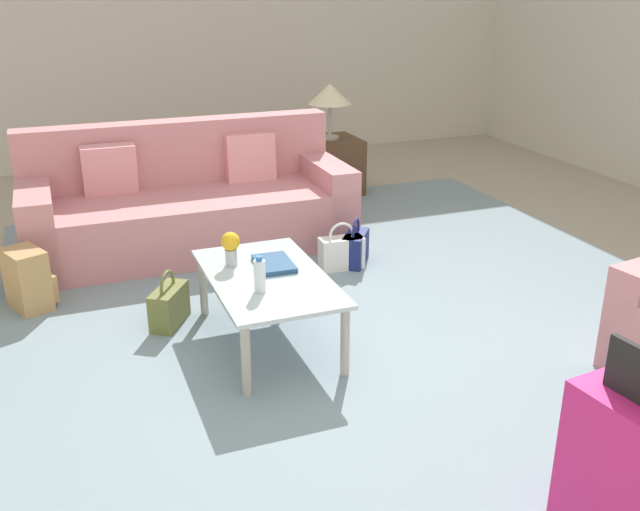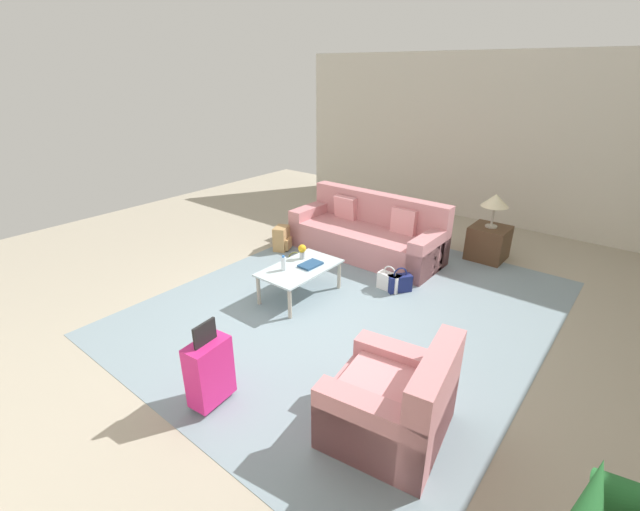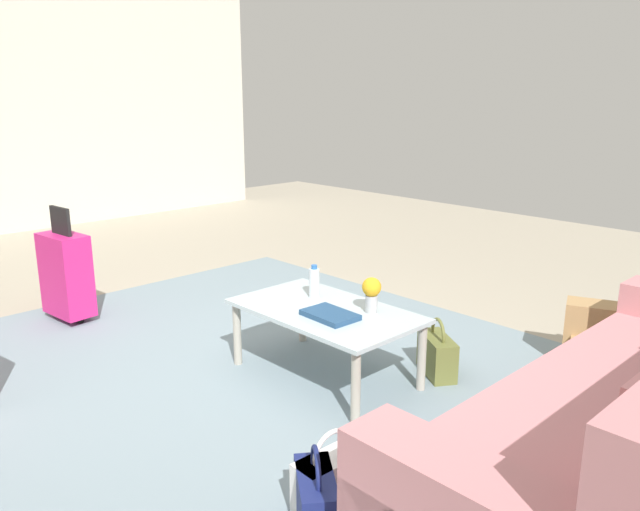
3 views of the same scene
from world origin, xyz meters
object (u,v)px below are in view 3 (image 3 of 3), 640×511
at_px(flower_vase, 372,292).
at_px(suitcase_magenta, 66,273).
at_px(handbag_white, 332,481).
at_px(water_bottle, 314,282).
at_px(handbag_navy, 316,501).
at_px(coffee_table, 325,317).
at_px(backpack_tan, 590,336).
at_px(handbag_olive, 437,355).
at_px(coffee_table_book, 330,315).

distance_m(flower_vase, suitcase_magenta, 2.38).
relative_size(suitcase_magenta, handbag_white, 2.37).
height_order(water_bottle, handbag_navy, water_bottle).
xyz_separation_m(coffee_table, backpack_tan, (-1.00, -1.29, -0.18)).
distance_m(suitcase_magenta, handbag_olive, 2.73).
relative_size(handbag_olive, handbag_navy, 1.00).
bearing_deg(handbag_navy, backpack_tan, -91.57).
height_order(flower_vase, suitcase_magenta, suitcase_magenta).
bearing_deg(handbag_white, backpack_tan, -92.99).
height_order(coffee_table_book, handbag_olive, coffee_table_book).
height_order(handbag_navy, backpack_tan, backpack_tan).
height_order(water_bottle, coffee_table_book, water_bottle).
height_order(coffee_table, handbag_olive, coffee_table).
bearing_deg(flower_vase, coffee_table_book, 66.50).
bearing_deg(flower_vase, water_bottle, 6.79).
height_order(coffee_table_book, handbag_white, coffee_table_book).
distance_m(coffee_table, backpack_tan, 1.64).
relative_size(handbag_white, backpack_tan, 0.89).
xyz_separation_m(water_bottle, backpack_tan, (-1.20, -1.19, -0.33)).
relative_size(handbag_navy, backpack_tan, 0.89).
relative_size(coffee_table_book, backpack_tan, 0.76).
relative_size(handbag_olive, backpack_tan, 0.89).
relative_size(flower_vase, suitcase_magenta, 0.24).
bearing_deg(suitcase_magenta, handbag_navy, 174.82).
distance_m(handbag_white, handbag_olive, 1.41).
distance_m(handbag_olive, backpack_tan, 0.97).
relative_size(coffee_table, suitcase_magenta, 1.29).
height_order(flower_vase, handbag_white, flower_vase).
height_order(handbag_olive, handbag_navy, same).
xyz_separation_m(flower_vase, suitcase_magenta, (2.22, 0.85, -0.19)).
relative_size(handbag_white, handbag_navy, 1.00).
xyz_separation_m(handbag_white, handbag_olive, (0.45, -1.33, 0.00)).
bearing_deg(suitcase_magenta, coffee_table, -160.71).
bearing_deg(coffee_table_book, flower_vase, -111.37).
bearing_deg(handbag_olive, coffee_table, 48.45).
height_order(water_bottle, backpack_tan, water_bottle).
bearing_deg(coffee_table_book, water_bottle, -27.23).
relative_size(handbag_white, handbag_olive, 1.00).
relative_size(water_bottle, handbag_navy, 0.57).
bearing_deg(coffee_table, handbag_olive, -131.55).
bearing_deg(suitcase_magenta, coffee_table_book, -163.70).
bearing_deg(coffee_table_book, handbag_olive, -116.96).
bearing_deg(water_bottle, handbag_white, 139.53).
xyz_separation_m(water_bottle, handbag_white, (-1.09, 0.93, -0.39)).
relative_size(coffee_table, handbag_white, 3.06).
xyz_separation_m(coffee_table, coffee_table_book, (-0.12, 0.08, 0.07)).
relative_size(suitcase_magenta, handbag_olive, 2.37).
xyz_separation_m(coffee_table_book, suitcase_magenta, (2.12, 0.62, -0.08)).
bearing_deg(suitcase_magenta, handbag_olive, -153.86).
distance_m(water_bottle, backpack_tan, 1.72).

